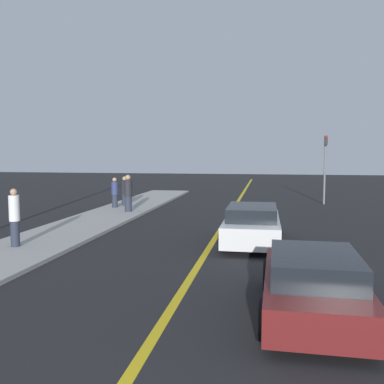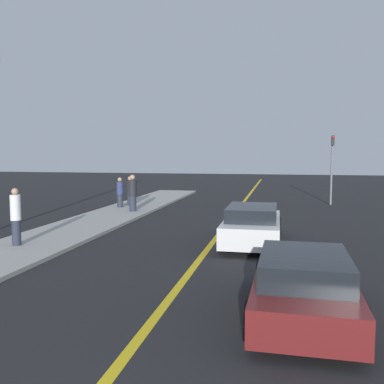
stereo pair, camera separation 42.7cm
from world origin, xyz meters
name	(u,v)px [view 2 (the right image)]	position (x,y,z in m)	size (l,w,h in m)	color
road_center_line	(232,218)	(0.00, 18.00, 0.00)	(0.20, 60.00, 0.01)	gold
sidewalk_left	(96,221)	(-5.67, 15.25, 0.06)	(2.94, 30.51, 0.12)	#9E9E99
car_near_right_lane	(303,285)	(2.70, 5.95, 0.61)	(1.95, 4.11, 1.24)	maroon
car_ahead_center	(252,225)	(1.34, 12.27, 0.65)	(1.95, 4.38, 1.31)	silver
pedestrian_near_curb	(16,217)	(-5.98, 9.98, 1.04)	(0.32, 0.32, 1.83)	#282D3D
pedestrian_mid_group	(133,193)	(-5.06, 18.35, 1.04)	(0.42, 0.42, 1.85)	#282D3D
pedestrian_far_standing	(120,192)	(-6.29, 19.76, 0.92)	(0.36, 0.36, 1.62)	#282D3D
pedestrian_by_sign	(130,191)	(-6.04, 20.68, 0.93)	(0.40, 0.40, 1.63)	#282D3D
traffic_light	(332,163)	(5.16, 24.18, 2.49)	(0.18, 0.40, 4.06)	slate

